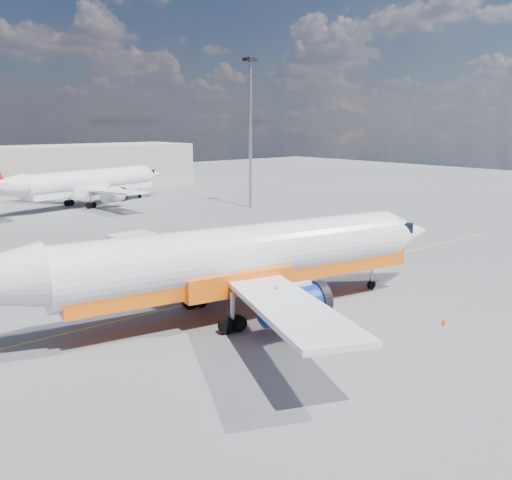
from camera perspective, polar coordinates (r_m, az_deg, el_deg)
ground at (r=39.71m, az=0.50°, el=-6.31°), size 240.00×240.00×0.00m
taxi_line at (r=41.92m, az=-2.18°, el=-5.32°), size 70.00×0.15×0.01m
terminal_main at (r=108.14m, az=-24.18°, el=6.33°), size 70.00×14.00×8.00m
main_jet at (r=36.02m, az=-2.94°, el=-2.05°), size 37.01×28.78×11.18m
second_jet at (r=87.89m, az=-16.83°, el=5.45°), size 33.87×25.81×10.25m
gse_tug at (r=53.80m, az=8.23°, el=-0.63°), size 2.93×2.30×1.87m
traffic_cone at (r=37.21m, az=18.27°, el=-7.78°), size 0.36×0.36×0.51m
floodlight_mast at (r=82.54m, az=-0.58°, el=11.96°), size 1.53×1.53×21.01m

